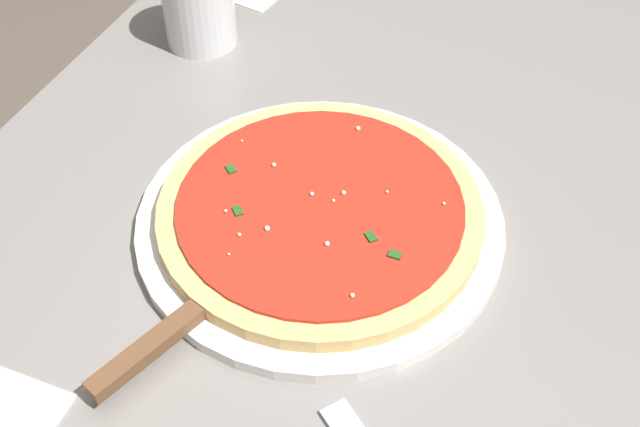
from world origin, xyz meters
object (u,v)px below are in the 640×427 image
(serving_plate, at_px, (320,223))
(pizza_server, at_px, (189,318))
(cup_tall_drink, at_px, (198,3))
(pizza, at_px, (320,211))

(serving_plate, xyz_separation_m, pizza_server, (0.16, -0.05, 0.01))
(cup_tall_drink, bearing_deg, pizza, 48.39)
(serving_plate, distance_m, cup_tall_drink, 0.35)
(serving_plate, height_order, cup_tall_drink, cup_tall_drink)
(pizza, bearing_deg, pizza_server, -18.98)
(pizza_server, relative_size, cup_tall_drink, 2.12)
(pizza, relative_size, cup_tall_drink, 3.01)
(serving_plate, xyz_separation_m, pizza, (0.00, -0.00, 0.02))
(pizza, height_order, cup_tall_drink, cup_tall_drink)
(serving_plate, bearing_deg, cup_tall_drink, -131.61)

